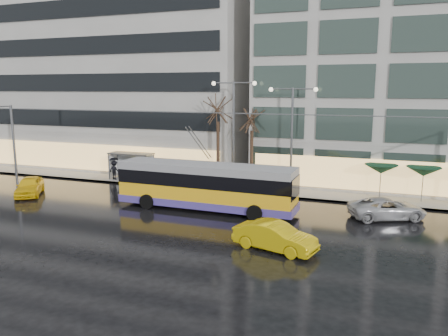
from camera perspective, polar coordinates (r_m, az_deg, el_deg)
The scene contains 19 objects.
ground at distance 29.32m, azimuth -9.46°, elevation -6.82°, with size 140.00×140.00×0.00m, color black.
sidewalk at distance 41.01m, azimuth 2.68°, elevation -1.63°, with size 80.00×10.00×0.15m, color gray.
kerb at distance 36.43m, azimuth 0.33°, elevation -3.15°, with size 80.00×0.10×0.15m, color slate.
building_left at distance 52.73m, azimuth -14.93°, elevation 12.81°, with size 34.00×14.00×22.00m, color #9C9A95.
trolleybus at distance 31.17m, azimuth -2.38°, elevation -2.56°, with size 12.99×5.15×6.00m.
catenary at distance 35.01m, azimuth -1.82°, elevation 3.24°, with size 42.24×5.12×7.00m.
bus_shelter at distance 42.05m, azimuth -12.32°, elevation 1.05°, with size 4.20×1.60×2.51m.
street_lamp_near at distance 37.17m, azimuth 1.27°, elevation 6.35°, with size 3.96×0.36×9.03m.
street_lamp_far at distance 35.88m, azimuth 8.87°, elevation 5.64°, with size 3.96×0.36×8.53m.
tree_a at distance 37.81m, azimuth -0.80°, elevation 8.08°, with size 3.20×3.20×8.40m.
tree_b at distance 37.07m, azimuth 3.68°, elevation 6.95°, with size 3.20×3.20×7.70m.
parasol_a at distance 35.80m, azimuth 19.83°, elevation -0.14°, with size 2.50×2.50×2.65m.
parasol_b at distance 35.93m, azimuth 24.61°, elevation -0.43°, with size 2.50×2.50×2.65m.
taxi_a at distance 38.90m, azimuth -24.05°, elevation -2.17°, with size 1.79×4.45×1.52m, color yellow.
taxi_b at distance 23.87m, azimuth 6.66°, elevation -8.88°, with size 1.59×4.57×1.51m, color gold.
sedan_silver at distance 31.20m, azimuth 20.53°, elevation -4.97°, with size 2.32×5.03×1.40m, color #AEAEB3.
pedestrian_a at distance 39.74m, azimuth -9.56°, elevation 0.03°, with size 1.08×1.09×2.19m.
pedestrian_b at distance 40.31m, azimuth -8.02°, elevation -0.53°, with size 1.10×1.04×1.79m.
pedestrian_c at distance 42.15m, azimuth -14.12°, elevation 0.04°, with size 1.23×0.91×2.11m.
Camera 1 is at (14.02, -24.27, 8.59)m, focal length 35.00 mm.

